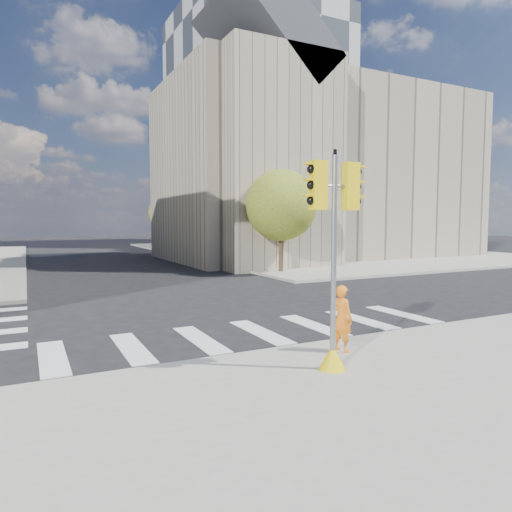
{
  "coord_description": "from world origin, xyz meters",
  "views": [
    {
      "loc": [
        -5.96,
        -13.31,
        3.17
      ],
      "look_at": [
        0.2,
        -1.13,
        2.1
      ],
      "focal_mm": 32.0,
      "sensor_mm": 36.0,
      "label": 1
    }
  ],
  "objects": [
    {
      "name": "tree_re_far",
      "position": [
        7.5,
        34.0,
        3.87
      ],
      "size": [
        4.0,
        4.0,
        5.88
      ],
      "color": "#382616",
      "rests_on": "ground"
    },
    {
      "name": "lamp_far",
      "position": [
        8.0,
        28.0,
        4.58
      ],
      "size": [
        0.35,
        0.18,
        8.11
      ],
      "color": "black",
      "rests_on": "sidewalk_far_right"
    },
    {
      "name": "sidewalk_far_right",
      "position": [
        20.0,
        26.0,
        0.07
      ],
      "size": [
        28.0,
        40.0,
        0.15
      ],
      "primitive_type": "cube",
      "color": "gray",
      "rests_on": "ground"
    },
    {
      "name": "civic_building",
      "position": [
        15.59,
        19.12,
        7.26
      ],
      "size": [
        26.0,
        16.0,
        19.39
      ],
      "color": "gray",
      "rests_on": "ground"
    },
    {
      "name": "traffic_signal",
      "position": [
        -0.49,
        -5.93,
        2.01
      ],
      "size": [
        1.07,
        0.56,
        4.41
      ],
      "rotation": [
        0.0,
        0.0,
        -0.05
      ],
      "color": "#DFBD0B",
      "rests_on": "sidewalk_near"
    },
    {
      "name": "photographer",
      "position": [
        0.48,
        -4.97,
        0.92
      ],
      "size": [
        0.48,
        0.63,
        1.54
      ],
      "primitive_type": "imported",
      "rotation": [
        0.0,
        0.0,
        1.79
      ],
      "color": "orange",
      "rests_on": "sidewalk_near"
    },
    {
      "name": "office_tower",
      "position": [
        22.0,
        42.0,
        15.0
      ],
      "size": [
        20.0,
        18.0,
        30.0
      ],
      "primitive_type": "cube",
      "color": "#9EA0A3",
      "rests_on": "ground"
    },
    {
      "name": "tree_re_near",
      "position": [
        7.5,
        10.0,
        4.05
      ],
      "size": [
        4.2,
        4.2,
        6.16
      ],
      "color": "#382616",
      "rests_on": "ground"
    },
    {
      "name": "ground",
      "position": [
        0.0,
        0.0,
        0.0
      ],
      "size": [
        160.0,
        160.0,
        0.0
      ],
      "primitive_type": "plane",
      "color": "black",
      "rests_on": "ground"
    },
    {
      "name": "lamp_near",
      "position": [
        8.0,
        14.0,
        4.58
      ],
      "size": [
        0.35,
        0.18,
        8.11
      ],
      "color": "black",
      "rests_on": "sidewalk_far_right"
    },
    {
      "name": "tree_re_mid",
      "position": [
        7.5,
        22.0,
        4.35
      ],
      "size": [
        4.6,
        4.6,
        6.66
      ],
      "color": "#382616",
      "rests_on": "ground"
    }
  ]
}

